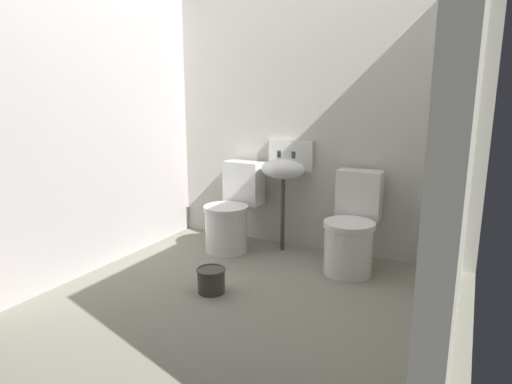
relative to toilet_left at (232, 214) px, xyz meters
name	(u,v)px	position (x,y,z in m)	size (l,w,h in m)	color
ground_plane	(236,305)	(0.55, -0.90, -0.36)	(2.95, 2.91, 0.08)	gray
wall_back	(306,121)	(0.55, 0.40, 0.84)	(2.95, 0.10, 2.31)	beige
wall_left	(94,124)	(-0.78, -0.80, 0.84)	(0.10, 2.71, 2.31)	beige
wall_right	(464,139)	(1.87, -0.80, 0.84)	(0.10, 2.71, 2.31)	beige
toilet_left	(232,214)	(0.00, 0.00, 0.00)	(0.42, 0.61, 0.78)	silver
toilet_right	(352,231)	(1.11, 0.00, 0.00)	(0.41, 0.60, 0.78)	white
sink	(284,168)	(0.44, 0.19, 0.43)	(0.42, 0.35, 0.99)	#3E3D33
bucket	(211,280)	(0.33, -0.87, -0.23)	(0.21, 0.21, 0.18)	#3E3D33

